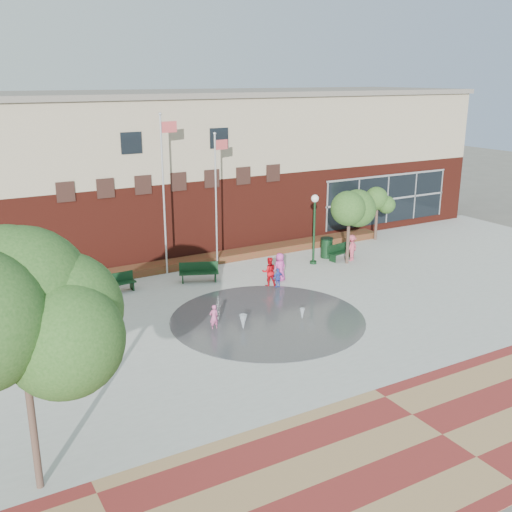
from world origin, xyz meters
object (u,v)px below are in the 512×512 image
flagpole_right (217,194)px  bench_left (117,287)px  trash_can (327,248)px  child_splash (214,317)px  tree_big_left (18,306)px  flagpole_left (164,187)px

flagpole_right → bench_left: flagpole_right is taller
bench_left → trash_can: (12.27, -0.33, 0.30)m
child_splash → flagpole_right: bearing=-119.0°
flagpole_right → tree_big_left: bearing=-141.8°
flagpole_right → bench_left: bearing=179.4°
trash_can → child_splash: bearing=-149.5°
child_splash → trash_can: bearing=-151.1°
trash_can → flagpole_left: bearing=168.6°
flagpole_left → trash_can: flagpole_left is taller
flagpole_right → tree_big_left: (-12.07, -14.19, 0.88)m
flagpole_right → child_splash: bearing=-128.8°
bench_left → tree_big_left: tree_big_left is taller
trash_can → child_splash: (-10.09, -5.95, -0.06)m
bench_left → trash_can: bearing=-4.5°
tree_big_left → child_splash: (8.23, 6.76, -4.42)m
flagpole_left → child_splash: size_ratio=7.74×
bench_left → tree_big_left: size_ratio=0.27×
trash_can → tree_big_left: 22.72m
tree_big_left → bench_left: bearing=65.1°
trash_can → tree_big_left: (-18.32, -12.71, 4.36)m
flagpole_left → child_splash: (-1.06, -7.77, -4.12)m
flagpole_right → trash_can: flagpole_right is taller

